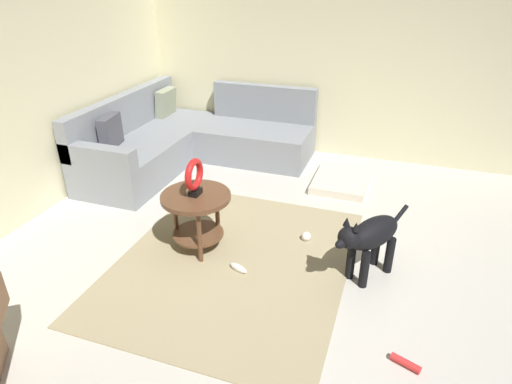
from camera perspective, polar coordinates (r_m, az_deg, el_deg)
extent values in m
cube|color=beige|center=(3.59, 6.89, -13.16)|extent=(6.00, 6.00, 0.10)
cube|color=beige|center=(5.74, 14.61, 17.24)|extent=(0.12, 6.00, 2.70)
cube|color=tan|center=(3.83, -2.92, -9.00)|extent=(2.30, 1.90, 0.01)
cube|color=gray|center=(5.68, -13.16, 5.29)|extent=(2.20, 0.85, 0.42)
cube|color=gray|center=(5.73, -16.70, 9.72)|extent=(2.20, 0.14, 0.46)
cube|color=gray|center=(5.78, -0.03, 6.43)|extent=(0.85, 1.40, 0.42)
cube|color=gray|center=(5.96, 1.11, 11.53)|extent=(0.14, 1.40, 0.46)
cube|color=gray|center=(4.80, -19.79, 4.37)|extent=(0.16, 0.85, 0.22)
cube|color=gray|center=(6.27, -11.59, 11.20)|extent=(0.38, 0.17, 0.39)
cube|color=#4C4C56|center=(5.28, -18.30, 7.35)|extent=(0.40, 0.19, 0.38)
cylinder|color=brown|center=(3.77, -7.81, -0.60)|extent=(0.60, 0.60, 0.04)
cylinder|color=brown|center=(3.96, -7.47, -5.34)|extent=(0.45, 0.45, 0.02)
cylinder|color=brown|center=(4.00, -10.35, -3.55)|extent=(0.04, 0.04, 0.50)
cylinder|color=brown|center=(3.72, -7.32, -5.81)|extent=(0.04, 0.04, 0.50)
cylinder|color=brown|center=(4.01, -5.01, -3.07)|extent=(0.04, 0.04, 0.50)
cube|color=black|center=(3.75, -7.85, 0.00)|extent=(0.12, 0.08, 0.05)
torus|color=red|center=(3.68, -8.01, 2.26)|extent=(0.28, 0.06, 0.28)
cube|color=beige|center=(5.21, 10.97, 1.50)|extent=(0.80, 0.60, 0.09)
cylinder|color=black|center=(3.59, 13.84, -9.70)|extent=(0.07, 0.07, 0.32)
cylinder|color=black|center=(3.65, 12.15, -8.71)|extent=(0.07, 0.07, 0.32)
cylinder|color=black|center=(3.80, 16.88, -7.82)|extent=(0.07, 0.07, 0.32)
cylinder|color=black|center=(3.86, 15.23, -6.93)|extent=(0.07, 0.07, 0.32)
ellipsoid|color=black|center=(3.59, 15.02, -5.08)|extent=(0.56, 0.47, 0.24)
sphere|color=black|center=(3.35, 11.94, -5.80)|extent=(0.17, 0.17, 0.17)
ellipsoid|color=black|center=(3.31, 11.02, -6.55)|extent=(0.14, 0.12, 0.07)
cone|color=black|center=(3.27, 12.83, -4.37)|extent=(0.06, 0.06, 0.07)
cone|color=black|center=(3.32, 11.66, -3.75)|extent=(0.06, 0.06, 0.07)
cylinder|color=black|center=(3.79, 18.02, -2.96)|extent=(0.19, 0.14, 0.16)
sphere|color=silver|center=(4.11, 6.51, -5.73)|extent=(0.09, 0.09, 0.09)
cylinder|color=red|center=(3.14, 18.78, -20.22)|extent=(0.11, 0.20, 0.05)
ellipsoid|color=silver|center=(3.72, -2.30, -9.80)|extent=(0.12, 0.19, 0.06)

